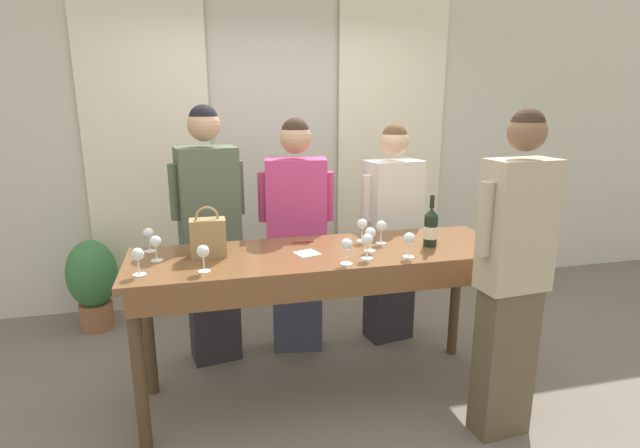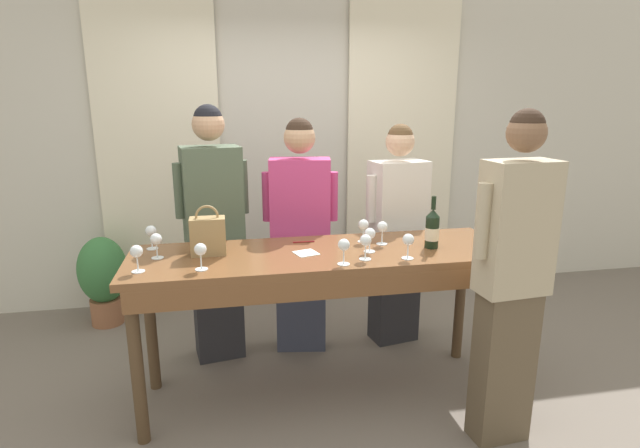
{
  "view_description": "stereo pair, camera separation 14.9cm",
  "coord_description": "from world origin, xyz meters",
  "px_view_note": "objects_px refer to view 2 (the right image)",
  "views": [
    {
      "loc": [
        -0.7,
        -2.75,
        1.85
      ],
      "look_at": [
        0.0,
        0.07,
        1.1
      ],
      "focal_mm": 28.0,
      "sensor_mm": 36.0,
      "label": 1
    },
    {
      "loc": [
        -0.55,
        -2.79,
        1.85
      ],
      "look_at": [
        0.0,
        0.07,
        1.1
      ],
      "focal_mm": 28.0,
      "sensor_mm": 36.0,
      "label": 2
    }
  ],
  "objects_px": {
    "wine_glass_center_left": "(363,226)",
    "wine_glass_near_host": "(382,228)",
    "handbag": "(208,235)",
    "wine_bottle": "(432,229)",
    "wine_glass_front_left": "(370,235)",
    "wine_glass_back_mid": "(151,232)",
    "guest_cream_sweater": "(396,234)",
    "potted_plant": "(103,276)",
    "wine_glass_back_right": "(366,242)",
    "wine_glass_center_right": "(137,253)",
    "tasting_bar": "(323,272)",
    "host_pouring": "(512,278)",
    "guest_pink_top": "(300,233)",
    "wine_glass_front_mid": "(408,241)",
    "wine_glass_front_right": "(156,240)",
    "wine_glass_back_left": "(200,251)",
    "guest_olive_jacket": "(214,233)",
    "wine_glass_center_mid": "(344,246)"
  },
  "relations": [
    {
      "from": "wine_glass_center_left",
      "to": "wine_glass_near_host",
      "type": "distance_m",
      "value": 0.12
    },
    {
      "from": "handbag",
      "to": "wine_glass_center_left",
      "type": "height_order",
      "value": "handbag"
    },
    {
      "from": "wine_bottle",
      "to": "wine_glass_center_left",
      "type": "relative_size",
      "value": 2.18
    },
    {
      "from": "handbag",
      "to": "wine_glass_front_left",
      "type": "distance_m",
      "value": 0.94
    },
    {
      "from": "handbag",
      "to": "wine_glass_back_mid",
      "type": "xyz_separation_m",
      "value": [
        -0.34,
        0.17,
        -0.01
      ]
    },
    {
      "from": "guest_cream_sweater",
      "to": "potted_plant",
      "type": "distance_m",
      "value": 2.41
    },
    {
      "from": "wine_glass_back_right",
      "to": "potted_plant",
      "type": "relative_size",
      "value": 0.2
    },
    {
      "from": "wine_bottle",
      "to": "wine_glass_near_host",
      "type": "xyz_separation_m",
      "value": [
        -0.27,
        0.12,
        -0.01
      ]
    },
    {
      "from": "wine_glass_front_left",
      "to": "wine_glass_center_right",
      "type": "xyz_separation_m",
      "value": [
        -1.29,
        -0.1,
        0.0
      ]
    },
    {
      "from": "tasting_bar",
      "to": "host_pouring",
      "type": "height_order",
      "value": "host_pouring"
    },
    {
      "from": "guest_pink_top",
      "to": "potted_plant",
      "type": "xyz_separation_m",
      "value": [
        -1.53,
        0.71,
        -0.48
      ]
    },
    {
      "from": "wine_bottle",
      "to": "wine_glass_center_right",
      "type": "bearing_deg",
      "value": -176.05
    },
    {
      "from": "wine_bottle",
      "to": "potted_plant",
      "type": "xyz_separation_m",
      "value": [
        -2.24,
        1.39,
        -0.65
      ]
    },
    {
      "from": "host_pouring",
      "to": "wine_glass_back_right",
      "type": "bearing_deg",
      "value": 149.3
    },
    {
      "from": "wine_glass_near_host",
      "to": "host_pouring",
      "type": "bearing_deg",
      "value": -53.96
    },
    {
      "from": "tasting_bar",
      "to": "wine_glass_center_right",
      "type": "distance_m",
      "value": 1.06
    },
    {
      "from": "wine_glass_front_mid",
      "to": "wine_glass_near_host",
      "type": "distance_m",
      "value": 0.31
    },
    {
      "from": "wine_glass_center_left",
      "to": "potted_plant",
      "type": "xyz_separation_m",
      "value": [
        -1.86,
        1.2,
        -0.64
      ]
    },
    {
      "from": "wine_glass_front_right",
      "to": "wine_glass_center_right",
      "type": "bearing_deg",
      "value": -108.22
    },
    {
      "from": "handbag",
      "to": "wine_glass_back_mid",
      "type": "distance_m",
      "value": 0.38
    },
    {
      "from": "wine_glass_back_left",
      "to": "wine_glass_back_right",
      "type": "distance_m",
      "value": 0.9
    },
    {
      "from": "wine_glass_center_left",
      "to": "guest_pink_top",
      "type": "height_order",
      "value": "guest_pink_top"
    },
    {
      "from": "guest_olive_jacket",
      "to": "wine_glass_back_mid",
      "type": "bearing_deg",
      "value": -132.56
    },
    {
      "from": "wine_glass_front_right",
      "to": "guest_olive_jacket",
      "type": "distance_m",
      "value": 0.67
    },
    {
      "from": "wine_glass_center_right",
      "to": "wine_glass_near_host",
      "type": "relative_size",
      "value": 1.0
    },
    {
      "from": "guest_olive_jacket",
      "to": "wine_glass_near_host",
      "type": "bearing_deg",
      "value": -28.48
    },
    {
      "from": "potted_plant",
      "to": "wine_glass_back_right",
      "type": "bearing_deg",
      "value": -40.88
    },
    {
      "from": "wine_glass_front_mid",
      "to": "wine_glass_back_mid",
      "type": "distance_m",
      "value": 1.53
    },
    {
      "from": "guest_cream_sweater",
      "to": "wine_glass_front_right",
      "type": "bearing_deg",
      "value": -160.42
    },
    {
      "from": "wine_glass_center_left",
      "to": "wine_glass_back_left",
      "type": "distance_m",
      "value": 1.05
    },
    {
      "from": "handbag",
      "to": "guest_pink_top",
      "type": "xyz_separation_m",
      "value": [
        0.63,
        0.57,
        -0.17
      ]
    },
    {
      "from": "handbag",
      "to": "potted_plant",
      "type": "relative_size",
      "value": 0.39
    },
    {
      "from": "wine_glass_center_left",
      "to": "wine_glass_center_right",
      "type": "relative_size",
      "value": 1.0
    },
    {
      "from": "wine_glass_front_left",
      "to": "host_pouring",
      "type": "xyz_separation_m",
      "value": [
        0.61,
        -0.53,
        -0.12
      ]
    },
    {
      "from": "tasting_bar",
      "to": "wine_glass_center_mid",
      "type": "bearing_deg",
      "value": -73.55
    },
    {
      "from": "guest_cream_sweater",
      "to": "wine_glass_back_left",
      "type": "bearing_deg",
      "value": -149.1
    },
    {
      "from": "wine_glass_front_left",
      "to": "wine_glass_back_right",
      "type": "relative_size",
      "value": 1.0
    },
    {
      "from": "wine_bottle",
      "to": "wine_glass_back_right",
      "type": "distance_m",
      "value": 0.48
    },
    {
      "from": "wine_glass_front_right",
      "to": "wine_glass_center_mid",
      "type": "relative_size",
      "value": 1.0
    },
    {
      "from": "wine_glass_near_host",
      "to": "wine_glass_back_left",
      "type": "bearing_deg",
      "value": -166.14
    },
    {
      "from": "wine_glass_near_host",
      "to": "wine_bottle",
      "type": "bearing_deg",
      "value": -24.43
    },
    {
      "from": "wine_glass_back_left",
      "to": "wine_glass_back_right",
      "type": "height_order",
      "value": "same"
    },
    {
      "from": "tasting_bar",
      "to": "guest_olive_jacket",
      "type": "relative_size",
      "value": 1.26
    },
    {
      "from": "wine_glass_front_mid",
      "to": "handbag",
      "type": "bearing_deg",
      "value": 165.02
    },
    {
      "from": "tasting_bar",
      "to": "wine_bottle",
      "type": "height_order",
      "value": "wine_bottle"
    },
    {
      "from": "tasting_bar",
      "to": "wine_glass_front_mid",
      "type": "height_order",
      "value": "wine_glass_front_mid"
    },
    {
      "from": "wine_glass_back_left",
      "to": "wine_glass_near_host",
      "type": "distance_m",
      "value": 1.12
    },
    {
      "from": "handbag",
      "to": "host_pouring",
      "type": "height_order",
      "value": "host_pouring"
    },
    {
      "from": "wine_glass_front_mid",
      "to": "wine_glass_back_mid",
      "type": "bearing_deg",
      "value": 162.05
    },
    {
      "from": "wine_glass_back_right",
      "to": "wine_glass_back_left",
      "type": "bearing_deg",
      "value": 179.98
    }
  ]
}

